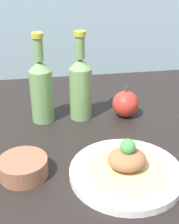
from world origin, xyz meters
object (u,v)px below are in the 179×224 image
object	(u,v)px
plated_food	(127,161)
apple	(125,104)
plate	(126,172)
cider_bottle_right	(81,86)
dipping_bowl	(23,167)
cider_bottle_left	(41,88)

from	to	relation	value
plated_food	apple	bearing A→B (deg)	75.41
plate	plated_food	bearing A→B (deg)	0.00
plate	cider_bottle_right	xyz separation A→B (cm)	(-5.59, 27.49, 8.33)
plate	dipping_bowl	world-z (taller)	dipping_bowl
plate	apple	xyz separation A→B (cm)	(6.81, 26.15, 2.66)
cider_bottle_left	cider_bottle_right	bearing A→B (deg)	0.00
cider_bottle_left	apple	xyz separation A→B (cm)	(22.89, -1.34, -5.67)
dipping_bowl	plated_food	bearing A→B (deg)	-10.17
cider_bottle_left	plated_food	bearing A→B (deg)	-59.68
cider_bottle_left	dipping_bowl	bearing A→B (deg)	-101.59
plated_food	plate	bearing A→B (deg)	180.00
plated_food	cider_bottle_left	size ratio (longest dim) A/B	0.67
cider_bottle_left	dipping_bowl	xyz separation A→B (cm)	(-4.87, -23.73, -7.42)
plate	plated_food	xyz separation A→B (cm)	(0.00, 0.00, 2.73)
cider_bottle_left	dipping_bowl	distance (cm)	25.34
cider_bottle_left	apple	distance (cm)	23.61
cider_bottle_right	apple	size ratio (longest dim) A/B	2.73
plated_food	dipping_bowl	xyz separation A→B (cm)	(-20.95, 3.76, -1.82)
plate	cider_bottle_left	xyz separation A→B (cm)	(-16.08, 27.49, 8.33)
plate	cider_bottle_right	bearing A→B (deg)	101.49
plated_food	cider_bottle_right	xyz separation A→B (cm)	(-5.59, 27.49, 5.60)
cider_bottle_right	dipping_bowl	world-z (taller)	cider_bottle_right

